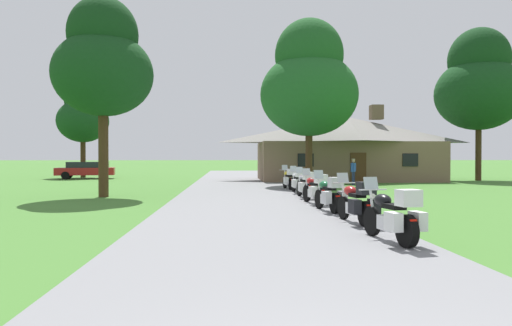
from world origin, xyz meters
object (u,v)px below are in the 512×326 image
(parked_red_suv_far_left, at_px, (86,169))
(motorcycle_green_third_in_row, at_px, (330,195))
(motorcycle_red_second_in_row, at_px, (358,203))
(motorcycle_red_fourth_in_row, at_px, (316,189))
(tree_by_lodge_front, at_px, (309,83))
(motorcycle_white_sixth_in_row, at_px, (298,182))
(tree_right_of_lodge, at_px, (479,84))
(motorcycle_yellow_farthest_in_row, at_px, (289,179))
(motorcycle_black_nearest_to_camera, at_px, (394,216))
(motorcycle_silver_fifth_in_row, at_px, (305,185))
(tree_left_near, at_px, (103,63))
(bystander_blue_shirt_near_lodge, at_px, (353,170))
(tree_left_far, at_px, (83,115))

(parked_red_suv_far_left, bearing_deg, motorcycle_green_third_in_row, -158.89)
(motorcycle_red_second_in_row, height_order, motorcycle_red_fourth_in_row, same)
(tree_by_lodge_front, bearing_deg, motorcycle_green_third_in_row, -97.11)
(motorcycle_green_third_in_row, bearing_deg, motorcycle_red_second_in_row, -95.65)
(motorcycle_white_sixth_in_row, height_order, tree_right_of_lodge, tree_right_of_lodge)
(motorcycle_red_fourth_in_row, xyz_separation_m, motorcycle_yellow_farthest_in_row, (0.02, 7.95, 0.00))
(motorcycle_black_nearest_to_camera, distance_m, tree_right_of_lodge, 31.01)
(motorcycle_red_fourth_in_row, height_order, motorcycle_silver_fifth_in_row, same)
(parked_red_suv_far_left, bearing_deg, tree_left_near, -171.19)
(motorcycle_green_third_in_row, distance_m, bystander_blue_shirt_near_lodge, 15.99)
(motorcycle_red_second_in_row, bearing_deg, motorcycle_silver_fifth_in_row, 82.61)
(bystander_blue_shirt_near_lodge, bearing_deg, tree_right_of_lodge, 150.30)
(bystander_blue_shirt_near_lodge, bearing_deg, motorcycle_red_fourth_in_row, 14.88)
(motorcycle_red_fourth_in_row, bearing_deg, tree_by_lodge_front, 71.05)
(motorcycle_red_fourth_in_row, distance_m, tree_left_far, 30.25)
(tree_right_of_lodge, bearing_deg, bystander_blue_shirt_near_lodge, -155.23)
(motorcycle_white_sixth_in_row, bearing_deg, motorcycle_yellow_farthest_in_row, 87.65)
(motorcycle_green_third_in_row, bearing_deg, motorcycle_silver_fifth_in_row, 80.66)
(tree_by_lodge_front, bearing_deg, motorcycle_white_sixth_in_row, -104.11)
(motorcycle_black_nearest_to_camera, bearing_deg, tree_left_near, 116.19)
(motorcycle_red_second_in_row, bearing_deg, motorcycle_red_fourth_in_row, 83.38)
(motorcycle_white_sixth_in_row, height_order, parked_red_suv_far_left, parked_red_suv_far_left)
(motorcycle_black_nearest_to_camera, bearing_deg, motorcycle_silver_fifth_in_row, 80.66)
(motorcycle_white_sixth_in_row, relative_size, parked_red_suv_far_left, 0.43)
(motorcycle_green_third_in_row, bearing_deg, tree_left_near, 133.43)
(motorcycle_silver_fifth_in_row, xyz_separation_m, tree_left_near, (-8.88, 1.67, 5.43))
(motorcycle_white_sixth_in_row, relative_size, motorcycle_yellow_farthest_in_row, 1.00)
(motorcycle_yellow_farthest_in_row, distance_m, bystander_blue_shirt_near_lodge, 6.80)
(motorcycle_green_third_in_row, bearing_deg, tree_right_of_lodge, 43.18)
(motorcycle_yellow_farthest_in_row, xyz_separation_m, parked_red_suv_far_left, (-14.96, 14.47, 0.17))
(tree_left_far, bearing_deg, parked_red_suv_far_left, -68.48)
(motorcycle_black_nearest_to_camera, relative_size, motorcycle_red_fourth_in_row, 1.00)
(motorcycle_black_nearest_to_camera, xyz_separation_m, motorcycle_red_second_in_row, (0.01, 2.78, 0.00))
(motorcycle_silver_fifth_in_row, height_order, motorcycle_white_sixth_in_row, same)
(motorcycle_black_nearest_to_camera, bearing_deg, motorcycle_red_second_in_row, 79.88)
(motorcycle_silver_fifth_in_row, relative_size, motorcycle_white_sixth_in_row, 1.00)
(motorcycle_red_fourth_in_row, xyz_separation_m, motorcycle_silver_fifth_in_row, (0.03, 2.68, 0.00))
(motorcycle_silver_fifth_in_row, xyz_separation_m, bystander_blue_shirt_near_lodge, (4.78, 10.08, 0.34))
(parked_red_suv_far_left, bearing_deg, tree_by_lodge_front, -131.73)
(tree_by_lodge_front, bearing_deg, tree_left_near, -144.27)
(motorcycle_red_second_in_row, height_order, motorcycle_yellow_farthest_in_row, same)
(motorcycle_red_fourth_in_row, relative_size, motorcycle_white_sixth_in_row, 0.99)
(motorcycle_red_second_in_row, relative_size, tree_right_of_lodge, 0.18)
(motorcycle_yellow_farthest_in_row, xyz_separation_m, tree_left_near, (-8.86, -3.60, 5.43))
(tree_by_lodge_front, height_order, tree_left_near, tree_by_lodge_front)
(tree_by_lodge_front, height_order, tree_left_far, tree_by_lodge_front)
(motorcycle_red_second_in_row, xyz_separation_m, tree_right_of_lodge, (15.73, 23.07, 6.78))
(motorcycle_red_fourth_in_row, bearing_deg, tree_left_far, 112.03)
(motorcycle_green_third_in_row, height_order, motorcycle_red_fourth_in_row, same)
(motorcycle_red_second_in_row, relative_size, tree_by_lodge_front, 0.20)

